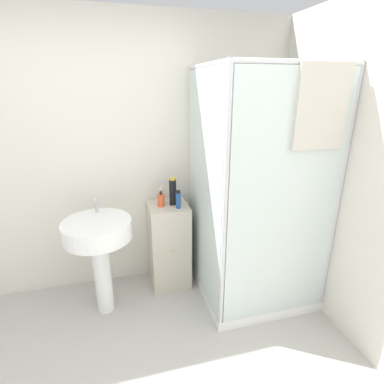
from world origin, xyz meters
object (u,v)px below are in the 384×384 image
(shampoo_bottle_blue, at_px, (179,200))
(lotion_bottle_white, at_px, (163,195))
(sink, at_px, (99,241))
(soap_dispenser, at_px, (161,200))
(shampoo_bottle_tall_black, at_px, (173,191))

(shampoo_bottle_blue, xyz_separation_m, lotion_bottle_white, (-0.12, 0.17, -0.01))
(sink, xyz_separation_m, soap_dispenser, (0.56, 0.23, 0.22))
(sink, bearing_deg, soap_dispenser, 22.30)
(soap_dispenser, height_order, shampoo_bottle_tall_black, shampoo_bottle_tall_black)
(soap_dispenser, relative_size, lotion_bottle_white, 0.87)
(lotion_bottle_white, bearing_deg, shampoo_bottle_tall_black, -38.53)
(sink, relative_size, soap_dispenser, 6.59)
(shampoo_bottle_blue, bearing_deg, sink, -168.17)
(soap_dispenser, xyz_separation_m, shampoo_bottle_tall_black, (0.12, 0.02, 0.07))
(sink, distance_m, lotion_bottle_white, 0.71)
(shampoo_bottle_blue, relative_size, lotion_bottle_white, 0.97)
(shampoo_bottle_tall_black, bearing_deg, sink, -159.77)
(sink, height_order, lotion_bottle_white, lotion_bottle_white)
(soap_dispenser, xyz_separation_m, shampoo_bottle_blue, (0.14, -0.08, 0.02))
(shampoo_bottle_blue, bearing_deg, soap_dispenser, 150.28)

